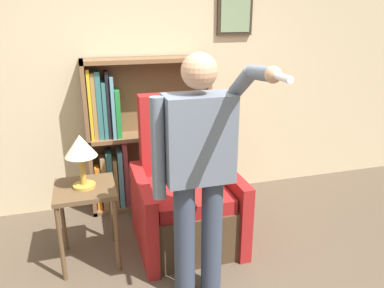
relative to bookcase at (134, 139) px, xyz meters
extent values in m
cube|color=beige|center=(0.09, 0.16, 0.65)|extent=(8.00, 0.06, 2.80)
cube|color=#33281E|center=(1.12, 0.11, 1.23)|extent=(0.38, 0.04, 0.43)
cube|color=gray|center=(1.12, 0.09, 1.23)|extent=(0.32, 0.01, 0.37)
cube|color=brown|center=(-0.45, -0.02, 0.04)|extent=(0.04, 0.28, 1.57)
cube|color=brown|center=(0.77, -0.02, 0.04)|extent=(0.04, 0.28, 1.57)
cube|color=brown|center=(0.16, 0.11, 0.04)|extent=(1.26, 0.01, 1.57)
cube|color=brown|center=(0.16, -0.02, -0.73)|extent=(1.26, 0.28, 0.04)
cube|color=brown|center=(0.16, -0.02, 0.04)|extent=(1.26, 0.28, 0.04)
cube|color=brown|center=(0.16, -0.02, 0.80)|extent=(1.26, 0.28, 0.04)
cube|color=orange|center=(-0.40, -0.02, -0.48)|extent=(0.05, 0.16, 0.46)
cube|color=#9E7A47|center=(-0.34, -0.02, -0.43)|extent=(0.06, 0.17, 0.56)
cube|color=#337070|center=(-0.28, -0.02, -0.40)|extent=(0.06, 0.20, 0.61)
cube|color=#9E7A47|center=(-0.22, -0.02, -0.45)|extent=(0.04, 0.18, 0.53)
cube|color=#5B99A8|center=(-0.17, -0.02, -0.40)|extent=(0.05, 0.23, 0.62)
cube|color=#BC4C56|center=(-0.11, -0.02, -0.36)|extent=(0.05, 0.16, 0.70)
cube|color=#BC4C56|center=(-0.07, -0.02, -0.48)|extent=(0.03, 0.20, 0.46)
cube|color=gold|center=(-0.41, -0.02, 0.40)|extent=(0.03, 0.19, 0.69)
cube|color=#9E7A47|center=(-0.37, -0.02, 0.38)|extent=(0.04, 0.16, 0.65)
cube|color=#337070|center=(-0.32, -0.02, 0.39)|extent=(0.05, 0.17, 0.66)
cube|color=#337070|center=(-0.27, -0.02, 0.33)|extent=(0.04, 0.18, 0.56)
cube|color=black|center=(-0.24, -0.02, 0.38)|extent=(0.03, 0.18, 0.66)
cube|color=#5B99A8|center=(-0.20, -0.02, 0.36)|extent=(0.03, 0.22, 0.61)
cube|color=#238438|center=(-0.15, -0.02, 0.29)|extent=(0.05, 0.20, 0.47)
cube|color=#4C3823|center=(0.33, -0.85, -0.53)|extent=(0.68, 0.80, 0.45)
cube|color=#A31E1E|center=(0.33, -0.89, -0.25)|extent=(0.64, 0.68, 0.12)
cube|color=#A31E1E|center=(0.33, -0.49, 0.01)|extent=(0.68, 0.16, 1.09)
cube|color=#A31E1E|center=(-0.06, -0.85, -0.42)|extent=(0.10, 0.88, 0.67)
cube|color=#A31E1E|center=(0.72, -0.85, -0.42)|extent=(0.10, 0.88, 0.67)
cylinder|color=#384256|center=(0.14, -1.49, -0.29)|extent=(0.15, 0.15, 0.92)
cylinder|color=#384256|center=(0.34, -1.49, -0.29)|extent=(0.15, 0.15, 0.92)
cube|color=slate|center=(0.24, -1.49, 0.46)|extent=(0.45, 0.24, 0.59)
sphere|color=tan|center=(0.24, -1.49, 0.90)|extent=(0.23, 0.23, 0.23)
cylinder|color=slate|center=(-0.03, -1.49, 0.41)|extent=(0.09, 0.09, 0.68)
cylinder|color=slate|center=(0.48, -1.60, 0.83)|extent=(0.09, 0.28, 0.23)
cylinder|color=slate|center=(0.48, -1.85, 0.92)|extent=(0.08, 0.27, 0.10)
sphere|color=tan|center=(0.48, -1.98, 0.93)|extent=(0.09, 0.09, 0.09)
cylinder|color=white|center=(0.48, -2.07, 0.93)|extent=(0.04, 0.15, 0.04)
cube|color=brown|center=(-0.52, -0.86, -0.09)|extent=(0.47, 0.47, 0.04)
cylinder|color=brown|center=(-0.73, -1.07, -0.43)|extent=(0.04, 0.04, 0.64)
cylinder|color=brown|center=(-0.31, -1.07, -0.43)|extent=(0.04, 0.04, 0.64)
cylinder|color=brown|center=(-0.73, -0.65, -0.43)|extent=(0.04, 0.04, 0.64)
cylinder|color=brown|center=(-0.31, -0.65, -0.43)|extent=(0.04, 0.04, 0.64)
cylinder|color=gold|center=(-0.52, -0.86, -0.06)|extent=(0.18, 0.18, 0.02)
cylinder|color=gold|center=(-0.52, -0.86, 0.07)|extent=(0.04, 0.04, 0.24)
cone|color=beige|center=(-0.52, -0.86, 0.27)|extent=(0.25, 0.25, 0.17)
camera|label=1|loc=(-0.45, -3.68, 1.23)|focal=35.00mm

